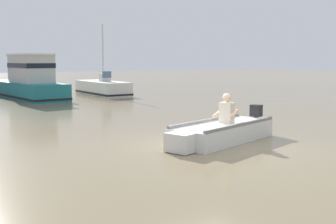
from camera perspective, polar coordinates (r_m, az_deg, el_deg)
name	(u,v)px	position (r m, az deg, el deg)	size (l,w,h in m)	color
ground_plane	(211,147)	(10.13, 5.68, -4.61)	(120.00, 120.00, 0.00)	#7A6B4C
rowboat_with_person	(222,132)	(10.78, 7.08, -2.58)	(3.66, 1.97, 1.19)	white
moored_boat_teal	(29,82)	(23.60, -17.86, 3.76)	(2.55, 6.76, 2.32)	#1E727A
moored_boat_white	(103,88)	(25.05, -8.59, 3.12)	(1.59, 4.53, 3.99)	white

